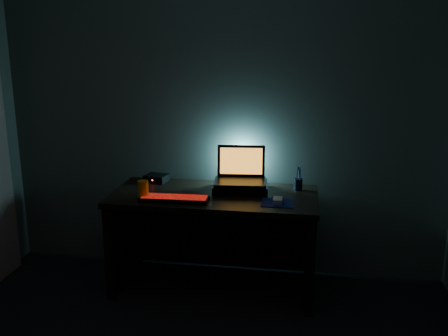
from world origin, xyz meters
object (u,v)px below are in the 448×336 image
object	(u,v)px
laptop	(241,173)
pen_cup	(298,184)
mouse	(278,200)
keyboard	(174,198)
juice_glass	(143,190)
router	(156,178)

from	to	relation	value
laptop	pen_cup	bearing A→B (deg)	-0.57
laptop	mouse	size ratio (longest dim) A/B	3.94
keyboard	pen_cup	distance (m)	0.94
keyboard	pen_cup	xyz separation A→B (m)	(0.85, 0.39, 0.03)
keyboard	mouse	world-z (taller)	mouse
mouse	keyboard	bearing A→B (deg)	-175.58
mouse	pen_cup	bearing A→B (deg)	67.99
mouse	juice_glass	bearing A→B (deg)	-176.79
laptop	pen_cup	distance (m)	0.44
laptop	router	size ratio (longest dim) A/B	2.11
laptop	keyboard	world-z (taller)	laptop
juice_glass	keyboard	bearing A→B (deg)	-0.54
laptop	keyboard	xyz separation A→B (m)	(-0.42, -0.35, -0.11)
juice_glass	pen_cup	bearing A→B (deg)	19.74
keyboard	router	world-z (taller)	router
mouse	router	distance (m)	1.05
keyboard	pen_cup	world-z (taller)	pen_cup
router	juice_glass	bearing A→B (deg)	-74.38
pen_cup	router	xyz separation A→B (m)	(-1.11, 0.06, -0.02)
laptop	router	bearing A→B (deg)	167.34
mouse	router	xyz separation A→B (m)	(-0.98, 0.39, 0.01)
pen_cup	router	distance (m)	1.12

